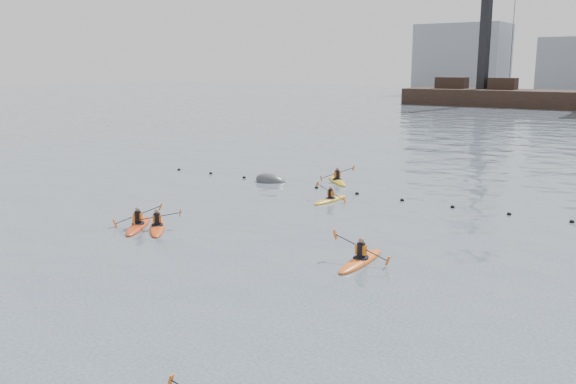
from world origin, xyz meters
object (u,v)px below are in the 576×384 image
at_px(kayaker_0, 138,225).
at_px(kayaker_3, 331,199).
at_px(kayaker_2, 157,227).
at_px(kayaker_4, 361,260).
at_px(mooring_buoy, 271,182).
at_px(kayaker_5, 337,180).

xyz_separation_m(kayaker_0, kayaker_3, (4.67, 10.28, -0.01)).
relative_size(kayaker_2, kayaker_4, 0.81).
bearing_deg(kayaker_0, kayaker_2, -14.63).
bearing_deg(mooring_buoy, kayaker_3, -23.89).
height_order(kayaker_2, kayaker_3, kayaker_3).
bearing_deg(kayaker_5, mooring_buoy, 168.59).
bearing_deg(kayaker_4, kayaker_3, -55.85).
bearing_deg(kayaker_5, kayaker_3, -109.11).
bearing_deg(kayaker_0, kayaker_5, 49.59).
height_order(kayaker_0, kayaker_4, kayaker_0).
distance_m(kayaker_2, kayaker_4, 10.45).
relative_size(kayaker_2, mooring_buoy, 1.37).
bearing_deg(kayaker_2, mooring_buoy, 57.48).
bearing_deg(kayaker_2, kayaker_5, 41.98).
height_order(kayaker_2, mooring_buoy, kayaker_2).
bearing_deg(mooring_buoy, kayaker_5, 34.10).
bearing_deg(kayaker_2, kayaker_3, 25.71).
bearing_deg(kayaker_3, kayaker_5, 121.49).
relative_size(kayaker_0, kayaker_5, 1.12).
xyz_separation_m(kayaker_0, kayaker_4, (11.37, 1.34, 0.00)).
bearing_deg(kayaker_4, kayaker_2, 2.89).
xyz_separation_m(kayaker_3, kayaker_4, (6.70, -8.94, 0.02)).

